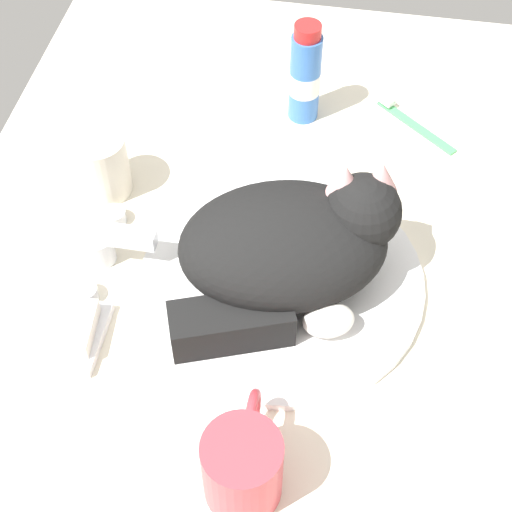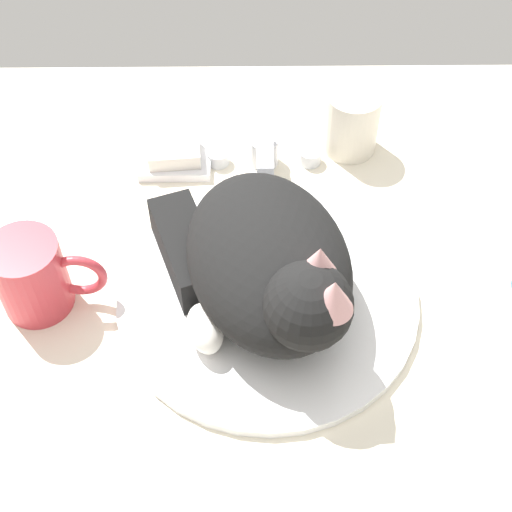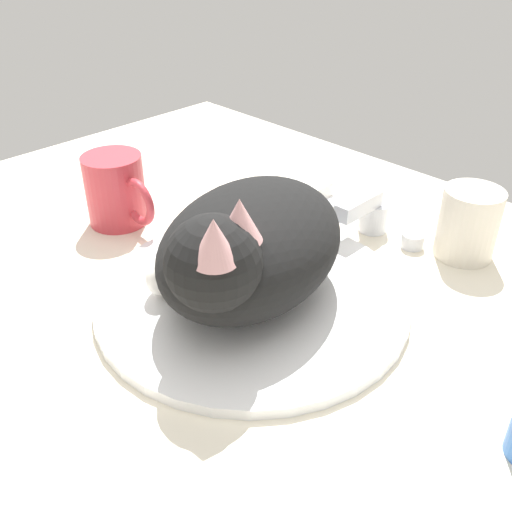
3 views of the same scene
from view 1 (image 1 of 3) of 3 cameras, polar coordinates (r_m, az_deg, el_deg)
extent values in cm
cube|color=silver|center=(90.74, 1.86, -2.56)|extent=(110.00, 82.50, 3.00)
cylinder|color=white|center=(89.06, 1.89, -1.79)|extent=(32.58, 32.58, 1.14)
cylinder|color=silver|center=(92.02, -11.43, 0.56)|extent=(3.60, 3.60, 3.76)
cube|color=silver|center=(88.82, -9.57, 1.42)|extent=(2.00, 7.06, 2.00)
cylinder|color=silver|center=(89.61, -12.41, -2.70)|extent=(2.80, 2.80, 1.80)
cylinder|color=silver|center=(96.19, -10.35, 2.87)|extent=(2.80, 2.80, 1.80)
ellipsoid|color=black|center=(84.06, 2.00, 0.77)|extent=(21.81, 26.37, 11.49)
sphere|color=black|center=(83.69, 7.81, 3.22)|extent=(10.51, 10.51, 8.55)
ellipsoid|color=white|center=(84.66, 6.55, 2.37)|extent=(6.01, 6.61, 4.70)
cone|color=#DB9E9E|center=(81.65, 6.56, 5.59)|extent=(4.73, 4.73, 3.85)
cone|color=#DB9E9E|center=(82.43, 9.20, 5.75)|extent=(4.73, 4.73, 3.85)
cube|color=black|center=(82.06, -1.82, -5.00)|extent=(9.04, 13.91, 4.89)
ellipsoid|color=white|center=(82.91, 5.33, -4.72)|extent=(4.96, 6.35, 4.40)
cylinder|color=#C63842|center=(73.49, -1.24, -15.34)|extent=(7.49, 7.49, 9.07)
torus|color=#C63842|center=(75.50, -0.54, -11.93)|extent=(6.08, 1.00, 6.08)
cylinder|color=silver|center=(97.89, -11.30, 6.58)|extent=(6.80, 6.80, 8.36)
cube|color=white|center=(87.05, -13.22, -5.70)|extent=(9.00, 6.40, 1.20)
cube|color=white|center=(85.73, -13.42, -5.12)|extent=(6.79, 5.37, 2.02)
cylinder|color=#3870C6|center=(105.09, 3.61, 12.92)|extent=(4.11, 4.11, 12.74)
cylinder|color=white|center=(105.49, 3.59, 12.66)|extent=(4.19, 4.19, 3.18)
cylinder|color=red|center=(100.69, 3.82, 16.14)|extent=(3.49, 3.49, 1.80)
cube|color=#4CB266|center=(108.99, 11.68, 9.38)|extent=(9.55, 11.12, 0.80)
cube|color=white|center=(110.98, 9.58, 11.24)|extent=(2.51, 2.61, 0.80)
camera|label=2|loc=(0.65, 56.90, 27.11)|focal=51.88mm
camera|label=3|loc=(0.98, 28.58, 25.23)|focal=40.58mm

